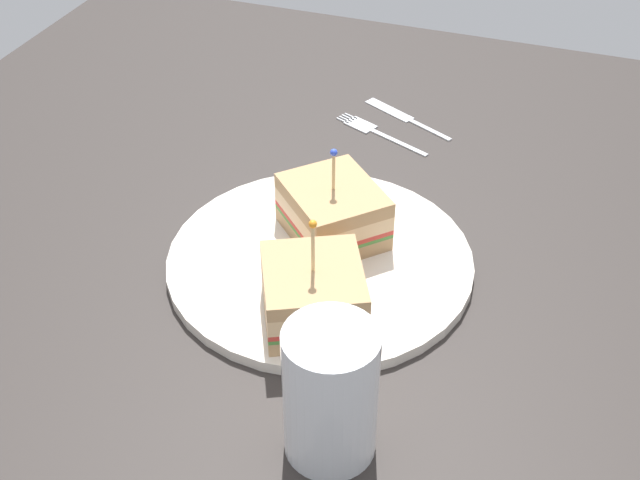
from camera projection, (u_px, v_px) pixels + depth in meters
The scene contains 7 objects.
ground_plane at pixel (320, 274), 81.38cm from camera, with size 111.90×111.90×2.00cm, color #2D2826.
plate at pixel (320, 261), 80.42cm from camera, with size 29.10×29.10×1.12cm, color silver.
sandwich_half_front at pixel (329, 211), 81.25cm from camera, with size 12.46×12.44×9.76cm.
sandwich_half_back at pixel (313, 293), 72.00cm from camera, with size 11.52×11.79×10.42cm.
drink_glass at pixel (330, 400), 60.97cm from camera, with size 6.96×6.96×11.52cm.
fork at pixel (372, 130), 100.30cm from camera, with size 12.55×6.29×0.35cm.
knife at pixel (403, 116), 102.83cm from camera, with size 12.29×6.98×0.35cm.
Camera 1 is at (20.90, -58.31, 51.88)cm, focal length 47.37 mm.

